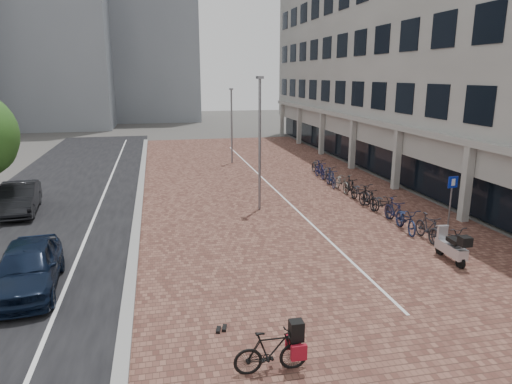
% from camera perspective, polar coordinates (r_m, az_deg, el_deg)
% --- Properties ---
extents(ground, '(140.00, 140.00, 0.00)m').
position_cam_1_polar(ground, '(15.00, 4.91, -10.36)').
color(ground, '#474442').
rests_on(ground, ground).
extents(plaza_brick, '(14.50, 42.00, 0.04)m').
position_cam_1_polar(plaza_brick, '(26.49, 1.50, 0.63)').
color(plaza_brick, brown).
rests_on(plaza_brick, ground).
extents(street_asphalt, '(8.00, 50.00, 0.03)m').
position_cam_1_polar(street_asphalt, '(26.25, -22.54, -0.62)').
color(street_asphalt, black).
rests_on(street_asphalt, ground).
extents(curb, '(0.35, 42.00, 0.14)m').
position_cam_1_polar(curb, '(25.79, -14.02, -0.04)').
color(curb, gray).
rests_on(curb, ground).
extents(lane_line, '(0.12, 44.00, 0.00)m').
position_cam_1_polar(lane_line, '(25.94, -18.21, -0.36)').
color(lane_line, white).
rests_on(lane_line, street_asphalt).
extents(parking_line, '(0.10, 30.00, 0.00)m').
position_cam_1_polar(parking_line, '(26.54, 1.92, 0.70)').
color(parking_line, white).
rests_on(parking_line, plaza_brick).
extents(office_building, '(8.40, 40.00, 15.00)m').
position_cam_1_polar(office_building, '(33.74, 19.15, 17.23)').
color(office_building, '#A2A29D').
rests_on(office_building, ground).
extents(bg_towers, '(33.00, 23.00, 32.00)m').
position_cam_1_polar(bg_towers, '(63.28, -22.84, 20.18)').
color(bg_towers, gray).
rests_on(bg_towers, ground).
extents(car_navy, '(2.06, 4.39, 1.45)m').
position_cam_1_polar(car_navy, '(15.37, -26.23, -8.30)').
color(car_navy, black).
rests_on(car_navy, ground).
extents(car_dark, '(1.94, 4.35, 1.39)m').
position_cam_1_polar(car_dark, '(24.01, -27.04, -0.70)').
color(car_dark, black).
rests_on(car_dark, ground).
extents(hero_bike, '(1.64, 0.47, 1.15)m').
position_cam_1_polar(hero_bike, '(10.46, 1.86, -18.91)').
color(hero_bike, black).
rests_on(hero_bike, ground).
extents(shoes, '(0.42, 0.38, 0.09)m').
position_cam_1_polar(shoes, '(12.10, -4.25, -16.55)').
color(shoes, black).
rests_on(shoes, ground).
extents(scooter_front, '(0.56, 1.68, 1.15)m').
position_cam_1_polar(scooter_front, '(17.21, 22.84, -6.13)').
color(scooter_front, silver).
rests_on(scooter_front, ground).
extents(parking_sign, '(0.47, 0.12, 2.26)m').
position_cam_1_polar(parking_sign, '(20.44, 22.85, -0.31)').
color(parking_sign, slate).
rests_on(parking_sign, ground).
extents(lamp_near, '(0.12, 0.12, 6.11)m').
position_cam_1_polar(lamp_near, '(21.39, 0.46, 5.68)').
color(lamp_near, slate).
rests_on(lamp_near, ground).
extents(lamp_far, '(0.12, 0.12, 5.26)m').
position_cam_1_polar(lamp_far, '(33.39, -3.01, 8.00)').
color(lamp_far, gray).
rests_on(lamp_far, ground).
extents(bike_row, '(1.22, 15.80, 1.05)m').
position_cam_1_polar(bike_row, '(23.83, 12.72, -0.00)').
color(bike_row, black).
rests_on(bike_row, ground).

